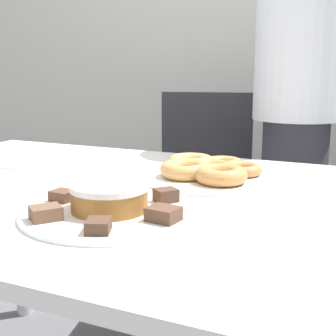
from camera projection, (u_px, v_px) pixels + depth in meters
The scene contains 20 objects.
wall_back at pixel (292, 9), 2.39m from camera, with size 8.00×0.05×2.60m.
table at pixel (158, 223), 1.10m from camera, with size 1.78×1.00×0.72m.
person_standing at pixel (298, 104), 1.66m from camera, with size 0.32×0.32×1.66m.
office_chair_left at pixel (201, 207), 1.96m from camera, with size 0.52×0.52×0.90m.
plate_cake at pixel (110, 212), 0.93m from camera, with size 0.35×0.35×0.01m.
plate_donuts at pixel (211, 175), 1.24m from camera, with size 0.40×0.40×0.01m.
frosted_cake at pixel (109, 197), 0.92m from camera, with size 0.15×0.15×0.05m.
lamington_0 at pixel (98, 226), 0.80m from camera, with size 0.06×0.06×0.02m.
lamington_1 at pixel (163, 214), 0.86m from camera, with size 0.06×0.05×0.03m.
lamington_2 at pixel (166, 195), 0.98m from camera, with size 0.06×0.06×0.03m.
lamington_3 at pixel (118, 188), 1.04m from camera, with size 0.06×0.07×0.02m.
lamington_4 at pixel (63, 196), 0.99m from camera, with size 0.05×0.05×0.02m.
lamington_5 at pixel (46, 213), 0.86m from camera, with size 0.07×0.07×0.03m.
donut_0 at pixel (211, 168), 1.24m from camera, with size 0.12×0.12×0.03m.
donut_1 at pixel (242, 169), 1.23m from camera, with size 0.10×0.10×0.03m.
donut_2 at pixel (223, 163), 1.31m from camera, with size 0.11×0.11×0.03m.
donut_3 at pixel (191, 162), 1.30m from camera, with size 0.13×0.13×0.04m.
donut_4 at pixel (186, 170), 1.20m from camera, with size 0.13×0.13×0.04m.
donut_5 at pixel (221, 175), 1.14m from camera, with size 0.13×0.13×0.04m.
napkin at pixel (14, 165), 1.39m from camera, with size 0.12×0.10×0.01m.
Camera 1 is at (0.45, -0.95, 1.01)m, focal length 50.00 mm.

